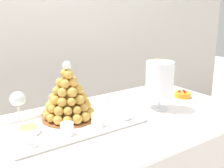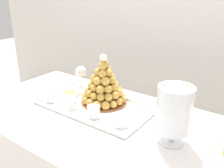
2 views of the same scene
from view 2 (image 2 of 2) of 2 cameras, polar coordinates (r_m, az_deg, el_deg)
backdrop_wall at (r=2.11m, az=17.97°, el=17.13°), size 4.80×0.10×2.50m
buffet_table at (r=1.30m, az=-1.86°, el=-11.55°), size 1.55×0.77×0.76m
serving_tray at (r=1.36m, az=-4.28°, el=-5.13°), size 0.63×0.34×0.02m
croquembouche at (r=1.36m, az=-1.94°, el=-0.19°), size 0.26×0.26×0.28m
dessert_cup_left at (r=1.44m, az=-14.30°, el=-3.18°), size 0.06×0.06×0.05m
dessert_cup_mid_left at (r=1.33m, az=-9.38°, el=-4.70°), size 0.06×0.06×0.05m
dessert_cup_centre at (r=1.24m, az=-4.27°, el=-6.50°), size 0.06×0.06×0.06m
dessert_cup_mid_right at (r=1.16m, az=2.06°, el=-8.54°), size 0.06×0.06×0.06m
creme_brulee_ramekin at (r=1.49m, az=-9.74°, el=-2.25°), size 0.09×0.09×0.03m
macaron_goblet at (r=1.02m, az=14.38°, el=-5.65°), size 0.15×0.15×0.27m
wine_glass at (r=1.53m, az=-7.27°, el=2.57°), size 0.07×0.07×0.17m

